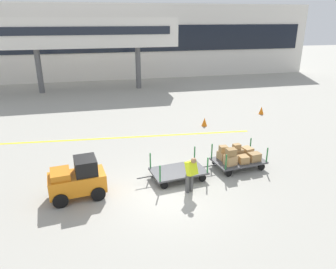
{
  "coord_description": "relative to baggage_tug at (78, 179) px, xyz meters",
  "views": [
    {
      "loc": [
        -2.47,
        -10.6,
        6.56
      ],
      "look_at": [
        0.82,
        3.08,
        1.3
      ],
      "focal_mm": 33.52,
      "sensor_mm": 36.0,
      "label": 1
    }
  ],
  "objects": [
    {
      "name": "jet_bridge",
      "position": [
        -1.01,
        19.45,
        4.47
      ],
      "size": [
        18.57,
        3.0,
        6.58
      ],
      "color": "silver",
      "rests_on": "ground_plane"
    },
    {
      "name": "baggage_handler",
      "position": [
        4.3,
        -0.7,
        0.11
      ],
      "size": [
        0.53,
        0.54,
        1.56
      ],
      "color": "#4C4C4C",
      "rests_on": "ground_plane"
    },
    {
      "name": "baggage_cart_lead",
      "position": [
        4.13,
        0.51,
        -0.41
      ],
      "size": [
        3.07,
        1.67,
        1.1
      ],
      "color": "#4C4C4F",
      "rests_on": "ground_plane"
    },
    {
      "name": "baggage_tug",
      "position": [
        0.0,
        0.0,
        0.0
      ],
      "size": [
        2.22,
        1.45,
        1.58
      ],
      "color": "orange",
      "rests_on": "ground_plane"
    },
    {
      "name": "apron_lead_line",
      "position": [
        2.54,
        6.01,
        -0.75
      ],
      "size": [
        14.68,
        1.48,
        0.01
      ],
      "primitive_type": "cube",
      "rotation": [
        0.0,
        0.0,
        -0.09
      ],
      "color": "yellow",
      "rests_on": "ground_plane"
    },
    {
      "name": "ground_plane",
      "position": [
        3.35,
        -0.54,
        -0.75
      ],
      "size": [
        120.0,
        120.0,
        0.0
      ],
      "primitive_type": "plane",
      "color": "#9E9B91"
    },
    {
      "name": "safety_cone_far",
      "position": [
        7.62,
        6.92,
        -0.48
      ],
      "size": [
        0.36,
        0.36,
        0.55
      ],
      "primitive_type": "cone",
      "color": "orange",
      "rests_on": "ground_plane"
    },
    {
      "name": "safety_cone_near",
      "position": [
        12.53,
        8.48,
        -0.48
      ],
      "size": [
        0.36,
        0.36,
        0.55
      ],
      "primitive_type": "cone",
      "color": "orange",
      "rests_on": "ground_plane"
    },
    {
      "name": "baggage_cart_middle",
      "position": [
        7.06,
        0.88,
        -0.2
      ],
      "size": [
        3.07,
        1.67,
        1.16
      ],
      "color": "#4C4C4F",
      "rests_on": "ground_plane"
    },
    {
      "name": "terminal_building",
      "position": [
        3.35,
        25.44,
        3.26
      ],
      "size": [
        46.73,
        2.51,
        8.01
      ],
      "color": "silver",
      "rests_on": "ground_plane"
    }
  ]
}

